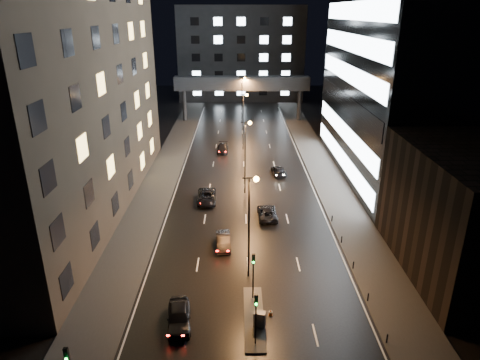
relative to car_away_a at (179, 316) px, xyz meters
The scene contains 24 objects.
ground 39.14m from the car_away_a, 81.60° to the left, with size 160.00×160.00×0.00m, color black.
sidewalk_left 34.39m from the car_away_a, 101.38° to the left, with size 5.00×110.00×0.15m, color #383533.
sidewalk_right 38.33m from the car_away_a, 61.61° to the left, with size 5.00×110.00×0.15m, color #383533.
building_left 34.16m from the car_away_a, 126.46° to the left, with size 15.00×48.00×40.00m, color #2D2319.
building_right_low 27.35m from the car_away_a, 16.69° to the left, with size 10.00×18.00×12.00m, color black.
building_right_glass 51.19m from the car_away_a, 48.49° to the left, with size 20.00×36.00×45.00m, color black.
building_far 97.59m from the car_away_a, 86.62° to the left, with size 34.00×14.00×25.00m, color #333335.
skybridge 69.36m from the car_away_a, 85.24° to the left, with size 30.00×3.00×10.00m.
median_island 6.10m from the car_away_a, ahead, with size 1.60×8.00×0.15m, color #383533.
traffic_signal_near 7.20m from the car_away_a, 28.03° to the left, with size 0.28×0.34×4.40m.
traffic_signal_far 6.84m from the car_away_a, 20.89° to the right, with size 0.28×0.34×4.40m.
bollard_row 16.75m from the car_away_a, 18.13° to the left, with size 0.12×25.12×0.90m.
streetlight_near 10.60m from the car_away_a, 48.79° to the left, with size 1.45×0.50×10.15m.
streetlight_mid_a 27.94m from the car_away_a, 77.59° to the left, with size 1.45×0.50×10.15m.
streetlight_mid_b 47.43m from the car_away_a, 82.83° to the left, with size 1.45×0.50×10.15m.
streetlight_far 67.21m from the car_away_a, 84.96° to the left, with size 1.45×0.50×10.15m.
car_away_a is the anchor object (origin of this frame).
car_away_b 12.58m from the car_away_a, 75.43° to the left, with size 1.45×4.15×1.37m, color black.
car_away_c 23.75m from the car_away_a, 88.49° to the left, with size 2.41×5.22×1.45m, color black.
car_away_d 45.28m from the car_away_a, 87.38° to the left, with size 1.91×4.70×1.36m, color black.
car_toward_a 20.79m from the car_away_a, 66.46° to the left, with size 2.22×4.82×1.34m, color black.
car_toward_b 35.51m from the car_away_a, 71.94° to the left, with size 1.79×4.41×1.28m, color black.
utility_cabinet 6.43m from the car_away_a, ahead, with size 0.90×0.56×1.35m, color #454547.
cone_b 7.50m from the car_away_a, ahead, with size 0.35×0.35×0.56m, color #EA560C.
Camera 1 is at (-1.02, -26.39, 23.42)m, focal length 32.00 mm.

